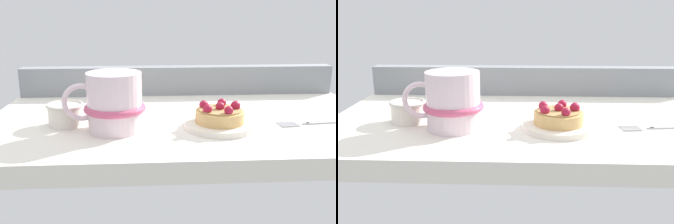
{
  "view_description": "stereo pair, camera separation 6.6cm",
  "coord_description": "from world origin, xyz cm",
  "views": [
    {
      "loc": [
        -8.19,
        -70.64,
        20.91
      ],
      "look_at": [
        -4.19,
        -7.15,
        3.08
      ],
      "focal_mm": 40.92,
      "sensor_mm": 36.0,
      "label": 1
    },
    {
      "loc": [
        -1.59,
        -70.71,
        20.91
      ],
      "look_at": [
        -4.19,
        -7.15,
        3.08
      ],
      "focal_mm": 40.92,
      "sensor_mm": 36.0,
      "label": 2
    }
  ],
  "objects": [
    {
      "name": "ground_plane",
      "position": [
        0.0,
        0.0,
        -1.73
      ],
      "size": [
        75.75,
        43.75,
        3.46
      ],
      "primitive_type": "cube",
      "color": "silver"
    },
    {
      "name": "window_rail_back",
      "position": [
        0.0,
        20.03,
        3.37
      ],
      "size": [
        74.23,
        3.7,
        6.74
      ],
      "primitive_type": "cube",
      "color": "gray",
      "rests_on": "ground_plane"
    },
    {
      "name": "coffee_mug",
      "position": [
        -13.49,
        -7.2,
        4.91
      ],
      "size": [
        14.22,
        10.56,
        10.1
      ],
      "color": "silver",
      "rests_on": "ground_plane"
    },
    {
      "name": "sugar_bowl",
      "position": [
        -22.4,
        -3.72,
        2.15
      ],
      "size": [
        6.62,
        6.62,
        4.0
      ],
      "color": "silver",
      "rests_on": "ground_plane"
    },
    {
      "name": "raspberry_tart",
      "position": [
        4.89,
        -7.1,
        2.46
      ],
      "size": [
        8.53,
        8.53,
        3.76
      ],
      "color": "tan",
      "rests_on": "dessert_plate"
    },
    {
      "name": "dessert_fork",
      "position": [
        23.19,
        -5.83,
        0.3
      ],
      "size": [
        15.45,
        2.99,
        0.6
      ],
      "color": "#B7B7BC",
      "rests_on": "ground_plane"
    },
    {
      "name": "dessert_plate",
      "position": [
        4.9,
        -7.1,
        0.5
      ],
      "size": [
        12.46,
        12.46,
        1.07
      ],
      "color": "silver",
      "rests_on": "ground_plane"
    }
  ]
}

